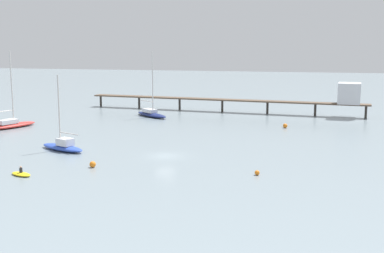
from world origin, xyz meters
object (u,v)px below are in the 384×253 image
(sailboat_navy, at_px, (151,113))
(sailboat_red, at_px, (11,124))
(mooring_buoy_inner, at_px, (93,164))
(mooring_buoy_near, at_px, (257,173))
(mooring_buoy_mid, at_px, (285,126))
(sailboat_blue, at_px, (63,146))
(dinghy_yellow, at_px, (21,174))
(pier, at_px, (298,96))

(sailboat_navy, distance_m, sailboat_red, 27.88)
(sailboat_navy, distance_m, mooring_buoy_inner, 42.91)
(mooring_buoy_near, height_order, mooring_buoy_inner, mooring_buoy_inner)
(mooring_buoy_mid, bearing_deg, sailboat_red, -166.87)
(sailboat_blue, xyz_separation_m, dinghy_yellow, (1.75, -13.63, -0.51))
(pier, distance_m, mooring_buoy_mid, 17.30)
(sailboat_red, distance_m, mooring_buoy_near, 51.90)
(sailboat_navy, xyz_separation_m, dinghy_yellow, (-0.46, -47.93, -0.55))
(pier, bearing_deg, mooring_buoy_near, -93.62)
(pier, xyz_separation_m, mooring_buoy_inner, (-23.39, -51.65, -3.67))
(sailboat_blue, relative_size, mooring_buoy_near, 18.30)
(sailboat_blue, relative_size, mooring_buoy_mid, 13.22)
(sailboat_navy, height_order, sailboat_red, sailboat_red)
(sailboat_red, bearing_deg, pier, 29.35)
(pier, bearing_deg, sailboat_red, -150.65)
(sailboat_navy, bearing_deg, dinghy_yellow, -90.55)
(sailboat_blue, xyz_separation_m, sailboat_navy, (2.21, 34.30, 0.04))
(sailboat_red, distance_m, mooring_buoy_inner, 35.50)
(mooring_buoy_mid, bearing_deg, dinghy_yellow, -124.99)
(sailboat_blue, bearing_deg, sailboat_navy, 86.31)
(mooring_buoy_mid, bearing_deg, sailboat_navy, 164.57)
(sailboat_red, xyz_separation_m, dinghy_yellow, (20.03, -29.03, -0.54))
(sailboat_red, xyz_separation_m, mooring_buoy_near, (46.73, -22.58, -0.45))
(mooring_buoy_inner, bearing_deg, sailboat_navy, 98.11)
(sailboat_navy, relative_size, sailboat_red, 0.98)
(mooring_buoy_near, bearing_deg, sailboat_navy, 122.31)
(mooring_buoy_near, distance_m, mooring_buoy_inner, 20.21)
(pier, bearing_deg, sailboat_blue, -126.06)
(sailboat_red, xyz_separation_m, mooring_buoy_mid, (48.22, 11.25, -0.34))
(pier, bearing_deg, mooring_buoy_mid, -95.81)
(mooring_buoy_inner, xyz_separation_m, mooring_buoy_mid, (21.68, 34.83, 0.02))
(pier, xyz_separation_m, dinghy_yellow, (-29.90, -57.10, -3.86))
(sailboat_navy, xyz_separation_m, mooring_buoy_near, (26.24, -41.49, -0.46))
(pier, relative_size, mooring_buoy_near, 105.41)
(sailboat_navy, distance_m, dinghy_yellow, 47.94)
(dinghy_yellow, bearing_deg, mooring_buoy_near, 13.58)
(dinghy_yellow, distance_m, mooring_buoy_inner, 8.49)
(mooring_buoy_inner, bearing_deg, mooring_buoy_near, 2.82)
(mooring_buoy_near, height_order, mooring_buoy_mid, mooring_buoy_mid)
(mooring_buoy_inner, distance_m, mooring_buoy_mid, 41.02)
(sailboat_red, bearing_deg, sailboat_blue, -40.10)
(sailboat_blue, distance_m, mooring_buoy_near, 29.34)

